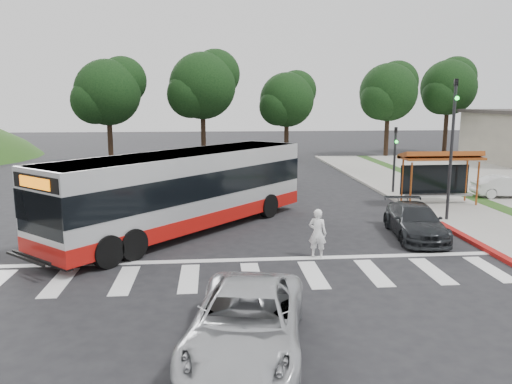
{
  "coord_description": "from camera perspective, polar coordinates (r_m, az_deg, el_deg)",
  "views": [
    {
      "loc": [
        -1.2,
        -20.18,
        5.58
      ],
      "look_at": [
        0.68,
        1.22,
        1.6
      ],
      "focal_mm": 35.0,
      "sensor_mm": 36.0,
      "label": 1
    }
  ],
  "objects": [
    {
      "name": "tree_ne_a",
      "position": [
        51.25,
        14.97,
        11.06
      ],
      "size": [
        6.16,
        5.74,
        9.3
      ],
      "color": "black",
      "rests_on": "parking_lot"
    },
    {
      "name": "curb_east_red",
      "position": [
        21.56,
        23.52,
        -5.19
      ],
      "size": [
        0.32,
        6.0,
        0.15
      ],
      "primitive_type": "cube",
      "color": "maroon",
      "rests_on": "ground"
    },
    {
      "name": "traffic_signal_ne_tall",
      "position": [
        24.27,
        21.52,
        5.75
      ],
      "size": [
        0.18,
        0.37,
        6.5
      ],
      "color": "black",
      "rests_on": "ground"
    },
    {
      "name": "tree_north_c",
      "position": [
        45.1,
        -16.48,
        10.98
      ],
      "size": [
        6.16,
        5.74,
        9.3
      ],
      "color": "black",
      "rests_on": "ground"
    },
    {
      "name": "silver_suv_south",
      "position": [
        11.4,
        -1.09,
        -14.64
      ],
      "size": [
        3.39,
        5.68,
        1.48
      ],
      "primitive_type": "imported",
      "rotation": [
        0.0,
        0.0,
        -0.19
      ],
      "color": "#B6B8BC",
      "rests_on": "ground"
    },
    {
      "name": "sidewalk_east",
      "position": [
        31.2,
        18.09,
        -0.22
      ],
      "size": [
        4.0,
        40.0,
        0.12
      ],
      "primitive_type": "cube",
      "color": "gray",
      "rests_on": "ground"
    },
    {
      "name": "traffic_signal_ne_short",
      "position": [
        30.79,
        15.59,
        4.33
      ],
      "size": [
        0.18,
        0.37,
        4.0
      ],
      "color": "black",
      "rests_on": "ground"
    },
    {
      "name": "crosswalk_ladder",
      "position": [
        16.22,
        -0.48,
        -9.61
      ],
      "size": [
        18.0,
        2.6,
        0.01
      ],
      "primitive_type": "cube",
      "color": "silver",
      "rests_on": "ground"
    },
    {
      "name": "transit_bus",
      "position": [
        21.44,
        -8.12,
        -0.03
      ],
      "size": [
        10.98,
        11.67,
        3.4
      ],
      "primitive_type": null,
      "rotation": [
        0.0,
        0.0,
        -0.74
      ],
      "color": "#B6B9BC",
      "rests_on": "ground"
    },
    {
      "name": "bus_shelter",
      "position": [
        28.17,
        20.26,
        3.26
      ],
      "size": [
        4.2,
        1.6,
        2.86
      ],
      "color": "#904118",
      "rests_on": "sidewalk_east"
    },
    {
      "name": "parked_car_1",
      "position": [
        31.84,
        26.69,
        0.56
      ],
      "size": [
        3.78,
        1.6,
        1.21
      ],
      "primitive_type": "imported",
      "rotation": [
        0.0,
        0.0,
        1.48
      ],
      "color": "silver",
      "rests_on": "parking_lot"
    },
    {
      "name": "tree_north_a",
      "position": [
        46.28,
        -6.04,
        12.1
      ],
      "size": [
        6.6,
        6.15,
        10.17
      ],
      "color": "black",
      "rests_on": "ground"
    },
    {
      "name": "pedestrian",
      "position": [
        17.98,
        7.05,
        -4.7
      ],
      "size": [
        0.77,
        0.67,
        1.78
      ],
      "primitive_type": "imported",
      "rotation": [
        0.0,
        0.0,
        2.69
      ],
      "color": "white",
      "rests_on": "ground"
    },
    {
      "name": "dark_sedan",
      "position": [
        21.52,
        17.72,
        -3.2
      ],
      "size": [
        2.45,
        4.84,
        1.35
      ],
      "primitive_type": "imported",
      "rotation": [
        0.0,
        0.0,
        -0.12
      ],
      "color": "black",
      "rests_on": "ground"
    },
    {
      "name": "tree_ne_b",
      "position": [
        55.82,
        21.19,
        11.18
      ],
      "size": [
        6.16,
        5.74,
        10.02
      ],
      "color": "black",
      "rests_on": "ground"
    },
    {
      "name": "ground",
      "position": [
        20.97,
        -1.57,
        -4.94
      ],
      "size": [
        140.0,
        140.0,
        0.0
      ],
      "primitive_type": "plane",
      "color": "black",
      "rests_on": "ground"
    },
    {
      "name": "tree_north_b",
      "position": [
        48.79,
        3.62,
        10.57
      ],
      "size": [
        5.72,
        5.33,
        8.43
      ],
      "color": "black",
      "rests_on": "ground"
    },
    {
      "name": "curb_east",
      "position": [
        30.47,
        14.63,
        -0.26
      ],
      "size": [
        0.3,
        40.0,
        0.15
      ],
      "primitive_type": "cube",
      "color": "#9E9991",
      "rests_on": "ground"
    }
  ]
}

